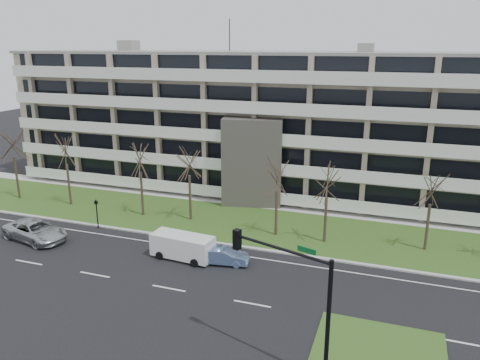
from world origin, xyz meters
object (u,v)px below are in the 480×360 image
at_px(blue_sedan, 223,256).
at_px(pedestrian_signal, 97,210).
at_px(white_van, 183,245).
at_px(silver_pickup, 35,231).
at_px(traffic_signal, 294,289).

relative_size(blue_sedan, pedestrian_signal, 1.44).
xyz_separation_m(blue_sedan, white_van, (-3.24, -0.16, 0.50)).
distance_m(silver_pickup, traffic_signal, 26.05).
xyz_separation_m(silver_pickup, traffic_signal, (24.29, -8.69, 3.60)).
xyz_separation_m(blue_sedan, pedestrian_signal, (-13.34, 2.95, 1.08)).
bearing_deg(silver_pickup, blue_sedan, -74.59).
height_order(traffic_signal, pedestrian_signal, traffic_signal).
bearing_deg(white_van, blue_sedan, 7.75).
height_order(blue_sedan, white_van, white_van).
height_order(blue_sedan, pedestrian_signal, pedestrian_signal).
xyz_separation_m(white_van, pedestrian_signal, (-10.10, 3.11, 0.58)).
bearing_deg(traffic_signal, white_van, 156.84).
bearing_deg(white_van, silver_pickup, -171.12).
bearing_deg(traffic_signal, silver_pickup, 178.69).
bearing_deg(pedestrian_signal, silver_pickup, -132.04).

